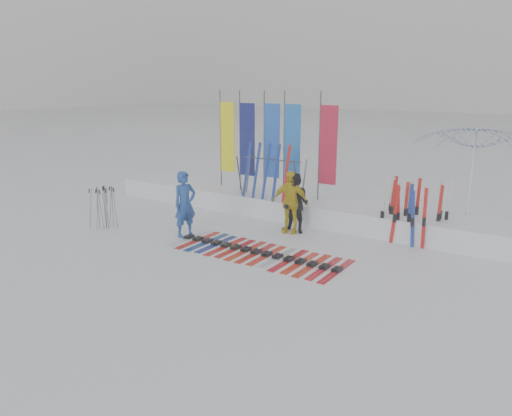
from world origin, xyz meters
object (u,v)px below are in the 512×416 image
Objects in this scene: person_blue at (185,204)px; tent_canopy at (472,178)px; ski_rack at (271,173)px; ski_row at (256,252)px; person_black at (295,203)px; person_yellow at (290,202)px.

tent_canopy is (6.20, 4.78, 0.61)m from person_blue.
tent_canopy is at bearing 18.88° from ski_rack.
ski_row is at bearing -128.24° from tent_canopy.
ski_rack is at bearing 1.35° from person_blue.
person_black is at bearing -144.03° from tent_canopy.
person_yellow is 0.84× the size of ski_rack.
tent_canopy reaches higher than ski_rack.
tent_canopy is 5.64m from ski_rack.
person_yellow is 0.52× the size of tent_canopy.
person_blue reaches higher than person_black.
tent_canopy reaches higher than person_black.
ski_row is at bearing -85.60° from person_black.
person_yellow is at bearing -150.31° from person_black.
person_blue is 7.85m from tent_canopy.
person_yellow is at bearing -40.22° from ski_rack.
tent_canopy is at bearing 38.51° from person_black.
person_yellow is 2.15m from ski_row.
person_black is 2.19m from ski_row.
tent_canopy reaches higher than person_blue.
ski_rack is (-5.34, -1.83, -0.12)m from tent_canopy.
person_black is at bearing -35.67° from ski_rack.
person_black is 1.83m from ski_rack.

